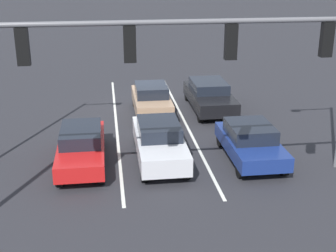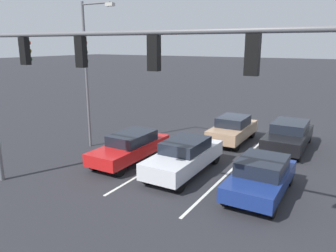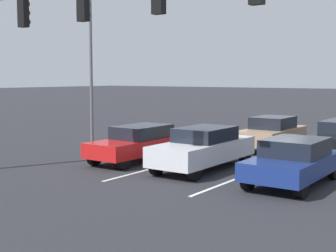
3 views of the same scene
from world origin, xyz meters
name	(u,v)px [view 2 (image 2 of 3)]	position (x,y,z in m)	size (l,w,h in m)	color
ground_plane	(233,139)	(0.00, 0.00, 0.00)	(240.00, 240.00, 0.00)	#28282D
lane_stripe_left_divider	(250,152)	(-1.65, 1.95, 0.01)	(0.12, 15.90, 0.01)	silver
lane_stripe_center_divider	(195,143)	(1.65, 1.95, 0.01)	(0.12, 15.90, 0.01)	silver
car_red_rightlane_front	(131,146)	(3.07, 6.24, 0.74)	(1.72, 4.69, 1.40)	red
car_silver_midlane_front	(184,156)	(0.09, 6.28, 0.79)	(1.77, 4.78, 1.52)	silver
car_navy_leftlane_front	(261,176)	(-3.43, 6.73, 0.75)	(1.87, 4.15, 1.42)	navy
car_tan_midlane_second	(233,129)	(-0.17, 0.67, 0.80)	(1.74, 4.16, 1.53)	tan
car_black_leftlane_second	(289,135)	(-3.23, 0.27, 0.77)	(1.95, 4.77, 1.47)	black
traffic_signal_gantry	(69,68)	(1.95, 10.88, 4.87)	(12.47, 0.37, 6.24)	slate
street_lamp_right_shoulder	(89,66)	(6.25, 5.45, 4.49)	(2.11, 0.24, 7.72)	slate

